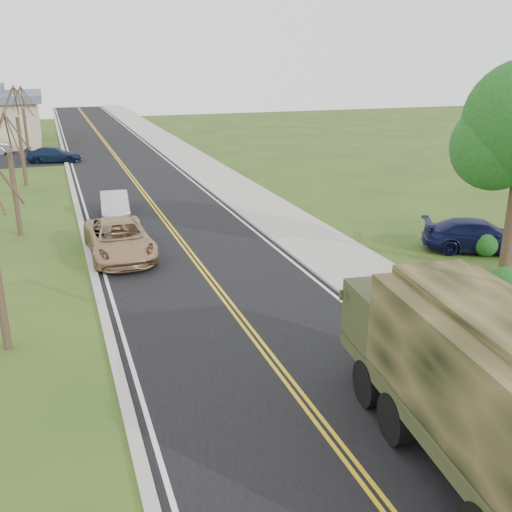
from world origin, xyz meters
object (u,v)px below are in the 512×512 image
suv_champagne (119,239)px  pickup_navy (479,236)px  military_truck (472,371)px  sedan_silver (115,205)px

suv_champagne → pickup_navy: suv_champagne is taller
military_truck → suv_champagne: 16.58m
suv_champagne → sedan_silver: size_ratio=1.37×
military_truck → sedan_silver: military_truck is taller
sedan_silver → pickup_navy: (14.32, -11.05, 0.03)m
sedan_silver → suv_champagne: bearing=-90.6°
military_truck → sedan_silver: bearing=108.6°
pickup_navy → sedan_silver: bearing=79.0°
military_truck → suv_champagne: (-5.12, 15.71, -1.35)m
sedan_silver → pickup_navy: bearing=-33.4°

